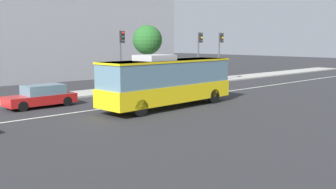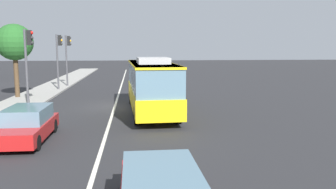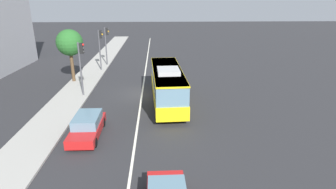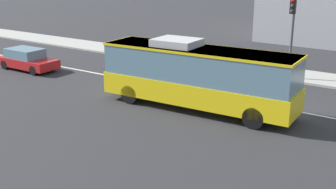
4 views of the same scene
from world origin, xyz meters
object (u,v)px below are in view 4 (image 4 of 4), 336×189
at_px(transit_bus, 197,74).
at_px(traffic_light_near_corner, 292,24).
at_px(sedan_red, 163,60).
at_px(sedan_red_ahead, 27,59).

relative_size(transit_bus, traffic_light_near_corner, 1.94).
distance_m(sedan_red, traffic_light_near_corner, 8.83).
height_order(transit_bus, sedan_red, transit_bus).
distance_m(sedan_red_ahead, traffic_light_near_corner, 17.76).
xyz_separation_m(transit_bus, sedan_red, (-6.05, 5.73, -1.09)).
distance_m(transit_bus, traffic_light_near_corner, 8.32).
bearing_deg(sedan_red_ahead, transit_bus, -2.74).
xyz_separation_m(transit_bus, traffic_light_near_corner, (2.03, 7.88, 1.75)).
relative_size(transit_bus, sedan_red_ahead, 2.24).
distance_m(sedan_red, sedan_red_ahead, 9.41).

